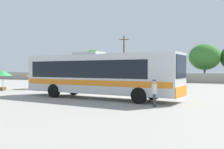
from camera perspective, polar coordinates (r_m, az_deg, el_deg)
ground_plane at (r=29.00m, az=8.84°, el=-3.22°), size 300.00×300.00×0.00m
perimeter_wall at (r=44.39m, az=13.77°, el=-0.69°), size 80.00×0.30×1.61m
coach_bus_silver_orange at (r=19.58m, az=-3.23°, el=0.22°), size 12.70×4.17×3.53m
attendant_by_bus_door at (r=15.35m, az=9.31°, el=-3.71°), size 0.32×0.32×1.59m
vendor_umbrella_near_gate_orange at (r=30.24m, az=-16.44°, el=0.11°), size 2.15×2.15×2.01m
vendor_umbrella_secondary_green at (r=28.99m, az=-22.94°, el=0.17°), size 1.91×1.91×2.07m
parked_car_leftmost_black at (r=43.89m, az=-0.81°, el=-0.72°), size 4.23×2.08×1.44m
parked_car_second_grey at (r=41.12m, az=7.10°, el=-0.81°), size 4.67×2.21×1.52m
utility_pole_near at (r=49.07m, az=2.65°, el=3.73°), size 1.78×0.54×8.46m
roadside_tree_left at (r=52.90m, az=-4.04°, el=3.88°), size 3.49×3.49×6.24m
roadside_tree_midleft at (r=51.65m, az=10.21°, el=2.85°), size 4.40×4.40×5.63m
roadside_tree_midright at (r=48.58m, az=19.78°, el=3.68°), size 5.44×5.44×6.72m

